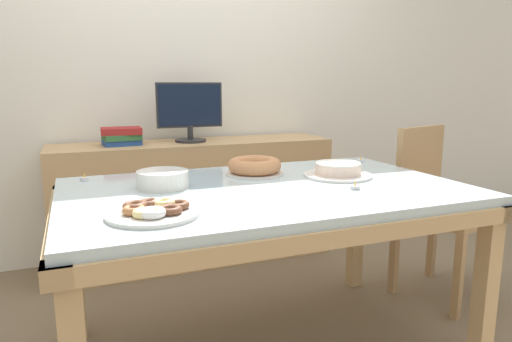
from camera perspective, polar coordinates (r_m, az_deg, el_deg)
The scene contains 13 objects.
wall_back at distance 3.26m, azimuth -9.28°, elevation 12.91°, with size 8.00×0.10×2.60m, color silver.
dining_table at distance 1.90m, azimuth 1.22°, elevation -4.44°, with size 1.65×1.03×0.76m.
chair at distance 2.74m, azimuth 21.53°, elevation -3.70°, with size 0.52×0.52×0.94m.
sideboard at distance 3.07m, azimuth -7.54°, elevation -3.83°, with size 1.80×0.44×0.81m.
computer_monitor at distance 2.97m, azimuth -8.27°, elevation 7.27°, with size 0.42×0.20×0.38m.
book_stack at distance 2.91m, azimuth -16.47°, elevation 4.22°, with size 0.24×0.20×0.11m.
cake_chocolate_round at distance 2.11m, azimuth 10.19°, elevation 0.04°, with size 0.31×0.31×0.07m.
cake_golden_bundt at distance 2.11m, azimuth -0.18°, elevation 0.54°, with size 0.27×0.27×0.08m.
pastry_platter at distance 1.50m, azimuth -12.73°, elevation -4.87°, with size 0.30×0.30×0.04m.
plate_stack at distance 1.89m, azimuth -11.59°, elevation -1.00°, with size 0.21×0.21×0.07m.
tealight_near_cakes at distance 2.51m, azimuth 12.93°, elevation 1.27°, with size 0.04×0.04×0.04m.
tealight_centre at distance 1.87m, azimuth 12.28°, elevation -1.94°, with size 0.04×0.04×0.04m.
tealight_right_edge at distance 2.12m, azimuth -20.64°, elevation -0.89°, with size 0.04×0.04×0.04m.
Camera 1 is at (-0.72, -1.69, 1.18)m, focal length 32.00 mm.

